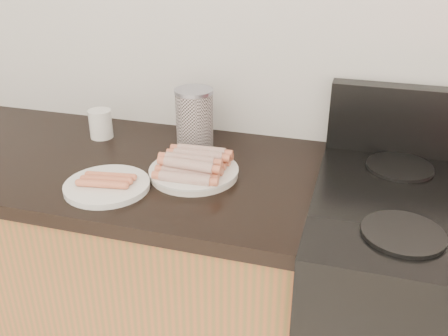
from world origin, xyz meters
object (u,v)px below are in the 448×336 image
(main_plate, at_px, (194,173))
(side_plate, at_px, (107,186))
(canister, at_px, (195,118))
(mug, at_px, (101,124))

(main_plate, height_order, side_plate, same)
(canister, relative_size, mug, 1.99)
(main_plate, xyz_separation_m, canister, (-0.06, 0.20, 0.08))
(main_plate, xyz_separation_m, mug, (-0.37, 0.17, 0.04))
(main_plate, relative_size, canister, 1.33)
(main_plate, bearing_deg, side_plate, -145.43)
(main_plate, height_order, canister, canister)
(main_plate, relative_size, mug, 2.65)
(side_plate, bearing_deg, mug, 120.82)
(main_plate, relative_size, side_plate, 1.08)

